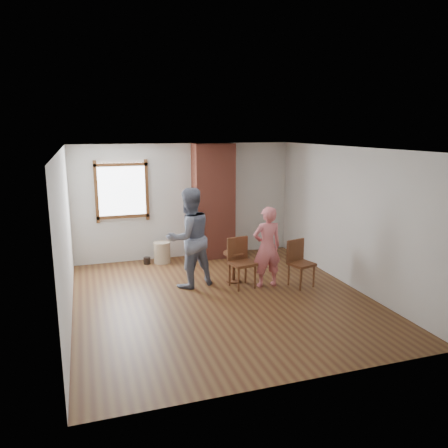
% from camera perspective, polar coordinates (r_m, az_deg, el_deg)
% --- Properties ---
extents(ground, '(5.50, 5.50, 0.00)m').
position_cam_1_polar(ground, '(7.79, -0.29, -9.66)').
color(ground, brown).
rests_on(ground, ground).
extents(room_shell, '(5.04, 5.52, 2.62)m').
position_cam_1_polar(room_shell, '(7.86, -2.04, 4.23)').
color(room_shell, silver).
rests_on(room_shell, ground).
extents(brick_chimney, '(0.90, 0.50, 2.60)m').
position_cam_1_polar(brick_chimney, '(9.92, -1.40, 2.96)').
color(brick_chimney, '#AA4F3C').
rests_on(brick_chimney, ground).
extents(stoneware_crock, '(0.46, 0.46, 0.47)m').
position_cam_1_polar(stoneware_crock, '(9.78, -8.09, -3.69)').
color(stoneware_crock, tan).
rests_on(stoneware_crock, ground).
extents(dark_pot, '(0.18, 0.18, 0.15)m').
position_cam_1_polar(dark_pot, '(9.78, -10.02, -4.73)').
color(dark_pot, black).
rests_on(dark_pot, ground).
extents(dining_chair_left, '(0.49, 0.49, 0.92)m').
position_cam_1_polar(dining_chair_left, '(8.21, 2.15, -4.64)').
color(dining_chair_left, brown).
rests_on(dining_chair_left, ground).
extents(dining_chair_right, '(0.50, 0.50, 0.87)m').
position_cam_1_polar(dining_chair_right, '(8.37, 9.77, -4.70)').
color(dining_chair_right, brown).
rests_on(dining_chair_right, ground).
extents(side_table, '(0.40, 0.40, 0.60)m').
position_cam_1_polar(side_table, '(8.46, 1.27, -4.95)').
color(side_table, brown).
rests_on(side_table, ground).
extents(cake_plate, '(0.18, 0.18, 0.01)m').
position_cam_1_polar(cake_plate, '(8.40, 1.28, -3.64)').
color(cake_plate, white).
rests_on(cake_plate, side_table).
extents(cake_slice, '(0.08, 0.07, 0.06)m').
position_cam_1_polar(cake_slice, '(8.39, 1.34, -3.41)').
color(cake_slice, white).
rests_on(cake_slice, cake_plate).
extents(man, '(1.08, 0.95, 1.87)m').
position_cam_1_polar(man, '(8.12, -4.57, -1.81)').
color(man, black).
rests_on(man, ground).
extents(person_pink, '(0.56, 0.37, 1.53)m').
position_cam_1_polar(person_pink, '(8.17, 5.65, -3.00)').
color(person_pink, '#E47278').
rests_on(person_pink, ground).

